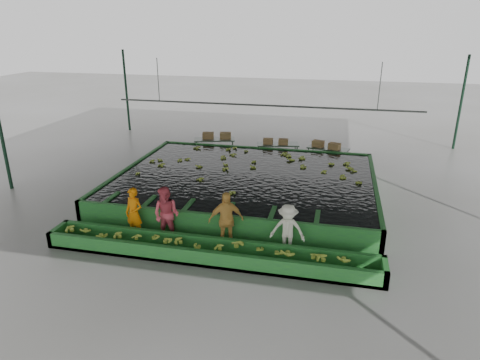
% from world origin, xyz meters
% --- Properties ---
extents(ground, '(80.00, 80.00, 0.00)m').
position_xyz_m(ground, '(0.00, 0.00, 0.00)').
color(ground, slate).
rests_on(ground, ground).
extents(shed_roof, '(20.00, 22.00, 0.04)m').
position_xyz_m(shed_roof, '(0.00, 0.00, 5.00)').
color(shed_roof, gray).
rests_on(shed_roof, shed_posts).
extents(shed_posts, '(20.00, 22.00, 5.00)m').
position_xyz_m(shed_posts, '(0.00, 0.00, 2.50)').
color(shed_posts, black).
rests_on(shed_posts, ground).
extents(flotation_tank, '(10.00, 8.00, 0.90)m').
position_xyz_m(flotation_tank, '(0.00, 1.50, 0.45)').
color(flotation_tank, '#226927').
rests_on(flotation_tank, ground).
extents(tank_water, '(9.70, 7.70, 0.00)m').
position_xyz_m(tank_water, '(0.00, 1.50, 0.85)').
color(tank_water, black).
rests_on(tank_water, flotation_tank).
extents(sorting_trough, '(10.00, 1.00, 0.50)m').
position_xyz_m(sorting_trough, '(0.00, -3.60, 0.25)').
color(sorting_trough, '#226927').
rests_on(sorting_trough, ground).
extents(cableway_rail, '(0.08, 0.08, 14.00)m').
position_xyz_m(cableway_rail, '(0.00, 5.00, 3.00)').
color(cableway_rail, '#59605B').
rests_on(cableway_rail, shed_roof).
extents(rail_hanger_left, '(0.04, 0.04, 2.00)m').
position_xyz_m(rail_hanger_left, '(-5.00, 5.00, 4.00)').
color(rail_hanger_left, '#59605B').
rests_on(rail_hanger_left, shed_roof).
extents(rail_hanger_right, '(0.04, 0.04, 2.00)m').
position_xyz_m(rail_hanger_right, '(5.00, 5.00, 4.00)').
color(rail_hanger_right, '#59605B').
rests_on(rail_hanger_right, shed_roof).
extents(worker_a, '(0.68, 0.52, 1.68)m').
position_xyz_m(worker_a, '(-2.69, -2.80, 0.84)').
color(worker_a, orange).
rests_on(worker_a, ground).
extents(worker_b, '(0.94, 0.77, 1.80)m').
position_xyz_m(worker_b, '(-1.59, -2.80, 0.90)').
color(worker_b, '#D34757').
rests_on(worker_b, ground).
extents(worker_c, '(1.16, 0.85, 1.83)m').
position_xyz_m(worker_c, '(0.33, -2.80, 0.91)').
color(worker_c, gold).
rests_on(worker_c, ground).
extents(worker_d, '(1.04, 0.61, 1.60)m').
position_xyz_m(worker_d, '(2.20, -2.80, 0.80)').
color(worker_d, silver).
rests_on(worker_d, ground).
extents(packing_table_left, '(2.21, 1.37, 0.94)m').
position_xyz_m(packing_table_left, '(-2.70, 6.33, 0.47)').
color(packing_table_left, '#59605B').
rests_on(packing_table_left, ground).
extents(packing_table_mid, '(2.16, 1.26, 0.92)m').
position_xyz_m(packing_table_mid, '(0.60, 6.18, 0.46)').
color(packing_table_mid, '#59605B').
rests_on(packing_table_mid, ground).
extents(packing_table_right, '(2.06, 1.25, 0.88)m').
position_xyz_m(packing_table_right, '(3.05, 6.15, 0.44)').
color(packing_table_right, '#59605B').
rests_on(packing_table_right, ground).
extents(box_stack_left, '(1.50, 0.69, 0.31)m').
position_xyz_m(box_stack_left, '(-2.60, 6.42, 0.94)').
color(box_stack_left, olive).
rests_on(box_stack_left, packing_table_left).
extents(box_stack_mid, '(1.24, 0.44, 0.26)m').
position_xyz_m(box_stack_mid, '(0.50, 6.10, 0.92)').
color(box_stack_mid, olive).
rests_on(box_stack_mid, packing_table_mid).
extents(box_stack_right, '(1.40, 0.83, 0.29)m').
position_xyz_m(box_stack_right, '(2.94, 6.12, 0.88)').
color(box_stack_right, olive).
rests_on(box_stack_right, packing_table_right).
extents(floating_bananas, '(8.55, 5.83, 0.12)m').
position_xyz_m(floating_bananas, '(0.00, 2.30, 0.85)').
color(floating_bananas, '#92AC32').
rests_on(floating_bananas, tank_water).
extents(trough_bananas, '(8.63, 0.58, 0.12)m').
position_xyz_m(trough_bananas, '(0.00, -3.60, 0.40)').
color(trough_bananas, '#92AC32').
rests_on(trough_bananas, sorting_trough).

